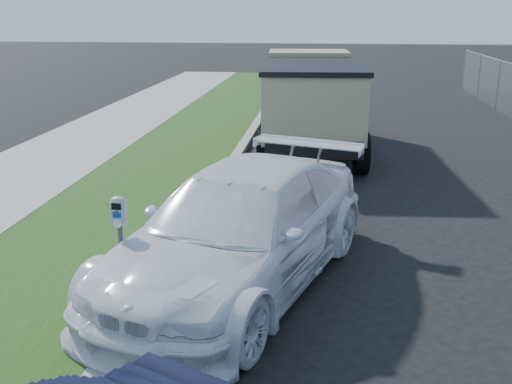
# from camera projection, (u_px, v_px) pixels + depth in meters

# --- Properties ---
(ground) EXTENTS (120.00, 120.00, 0.00)m
(ground) POSITION_uv_depth(u_px,v_px,m) (348.00, 286.00, 8.23)
(ground) COLOR black
(ground) RESTS_ON ground
(streetside) EXTENTS (6.12, 50.00, 0.15)m
(streetside) POSITION_uv_depth(u_px,v_px,m) (32.00, 217.00, 10.73)
(streetside) COLOR gray
(streetside) RESTS_ON ground
(parking_meter) EXTENTS (0.20, 0.14, 1.36)m
(parking_meter) POSITION_uv_depth(u_px,v_px,m) (120.00, 226.00, 7.30)
(parking_meter) COLOR #3F4247
(parking_meter) RESTS_ON ground
(white_wagon) EXTENTS (3.86, 5.92, 1.59)m
(white_wagon) POSITION_uv_depth(u_px,v_px,m) (242.00, 227.00, 8.16)
(white_wagon) COLOR white
(white_wagon) RESTS_ON ground
(dump_truck) EXTENTS (2.88, 6.46, 2.47)m
(dump_truck) POSITION_uv_depth(u_px,v_px,m) (310.00, 97.00, 15.92)
(dump_truck) COLOR black
(dump_truck) RESTS_ON ground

